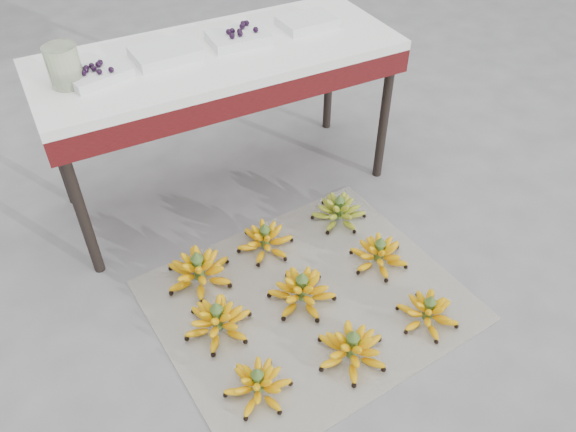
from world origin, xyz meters
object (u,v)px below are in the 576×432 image
bunch_back_center (265,240)px  tray_far_right (307,22)px  tray_far_left (97,74)px  glass_jar (64,66)px  bunch_mid_center (302,291)px  bunch_front_left (258,384)px  tray_left (165,53)px  newspaper_mat (308,300)px  tray_right (239,37)px  bunch_front_center (352,348)px  bunch_mid_right (379,254)px  bunch_front_right (428,312)px  bunch_back_left (199,271)px  vendor_table (219,68)px  bunch_mid_left (218,320)px  bunch_back_right (339,211)px

bunch_back_center → tray_far_right: (0.51, 0.55, 0.74)m
tray_far_left → glass_jar: bearing=179.0°
bunch_mid_center → bunch_front_left: bearing=-159.8°
bunch_back_center → glass_jar: (-0.61, 0.49, 0.81)m
bunch_front_left → tray_left: 1.43m
newspaper_mat → tray_far_left: tray_far_left is taller
bunch_front_left → tray_far_right: tray_far_right is taller
tray_far_left → tray_left: 0.31m
bunch_back_center → tray_right: (0.15, 0.54, 0.75)m
tray_left → bunch_front_left: bearing=-97.7°
newspaper_mat → bunch_front_center: (0.01, -0.33, 0.06)m
bunch_front_center → bunch_mid_right: size_ratio=1.05×
tray_far_left → bunch_front_right: bearing=-52.5°
newspaper_mat → bunch_front_left: (-0.38, -0.30, 0.06)m
newspaper_mat → tray_left: (-0.22, 0.91, 0.80)m
bunch_back_left → glass_jar: size_ratio=2.06×
vendor_table → bunch_front_center: bearing=-90.1°
bunch_front_left → bunch_front_right: bearing=19.3°
newspaper_mat → bunch_mid_center: 0.07m
bunch_mid_center → tray_far_right: tray_far_right is taller
tray_right → tray_far_right: tray_right is taller
bunch_front_center → bunch_back_center: (-0.03, 0.70, -0.00)m
bunch_back_left → tray_left: size_ratio=1.18×
bunch_back_left → tray_right: bearing=41.3°
newspaper_mat → glass_jar: size_ratio=7.60×
bunch_front_right → tray_far_right: (0.10, 1.24, 0.75)m
bunch_back_left → tray_left: bearing=67.0°
bunch_back_center → vendor_table: vendor_table is taller
bunch_mid_left → bunch_mid_right: size_ratio=0.99×
bunch_front_center → bunch_back_center: 0.70m
bunch_mid_right → tray_right: bearing=117.3°
bunch_mid_right → bunch_back_right: 0.34m
bunch_mid_right → bunch_mid_center: bearing=-165.7°
bunch_front_center → bunch_back_right: bearing=70.4°
newspaper_mat → bunch_front_center: bearing=-88.8°
bunch_back_right → tray_right: 0.95m
tray_left → bunch_back_right: bearing=-41.1°
tray_far_right → glass_jar: bearing=-177.2°
newspaper_mat → tray_far_right: size_ratio=4.72×
bunch_mid_center → bunch_back_right: 0.55m
bunch_back_left → tray_far_left: 0.92m
bunch_back_right → bunch_back_left: bearing=173.8°
bunch_mid_right → tray_far_right: 1.15m
tray_far_left → tray_far_right: tray_far_left is taller
bunch_mid_center → tray_far_right: 1.27m
bunch_front_left → bunch_back_right: 1.02m
bunch_front_left → tray_left: size_ratio=1.13×
bunch_back_left → tray_far_right: 1.27m
bunch_back_left → newspaper_mat: bearing=-49.0°
bunch_front_right → bunch_back_right: bearing=108.7°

